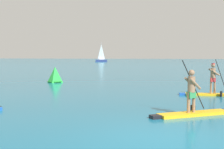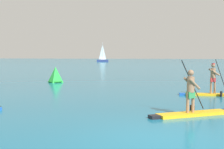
{
  "view_description": "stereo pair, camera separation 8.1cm",
  "coord_description": "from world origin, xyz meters",
  "px_view_note": "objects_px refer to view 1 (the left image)",
  "views": [
    {
      "loc": [
        0.89,
        -7.62,
        2.11
      ],
      "look_at": [
        -4.13,
        8.67,
        1.05
      ],
      "focal_mm": 47.85,
      "sensor_mm": 36.0,
      "label": 1
    },
    {
      "loc": [
        0.97,
        -7.6,
        2.11
      ],
      "look_at": [
        -4.13,
        8.67,
        1.05
      ],
      "focal_mm": 47.85,
      "sensor_mm": 36.0,
      "label": 2
    }
  ],
  "objects_px": {
    "paddleboarder_mid_center": "(194,106)",
    "sailboat_left_horizon": "(101,59)",
    "paddleboarder_far_right": "(212,89)",
    "race_marker_buoy": "(55,75)"
  },
  "relations": [
    {
      "from": "paddleboarder_far_right",
      "to": "sailboat_left_horizon",
      "type": "xyz_separation_m",
      "value": [
        -35.8,
        84.83,
        0.68
      ]
    },
    {
      "from": "paddleboarder_far_right",
      "to": "sailboat_left_horizon",
      "type": "height_order",
      "value": "sailboat_left_horizon"
    },
    {
      "from": "paddleboarder_far_right",
      "to": "race_marker_buoy",
      "type": "distance_m",
      "value": 12.75
    },
    {
      "from": "sailboat_left_horizon",
      "to": "paddleboarder_far_right",
      "type": "bearing_deg",
      "value": -88.12
    },
    {
      "from": "paddleboarder_mid_center",
      "to": "sailboat_left_horizon",
      "type": "distance_m",
      "value": 97.22
    },
    {
      "from": "sailboat_left_horizon",
      "to": "paddleboarder_mid_center",
      "type": "bearing_deg",
      "value": -89.89
    },
    {
      "from": "paddleboarder_far_right",
      "to": "paddleboarder_mid_center",
      "type": "bearing_deg",
      "value": -106.81
    },
    {
      "from": "paddleboarder_mid_center",
      "to": "sailboat_left_horizon",
      "type": "bearing_deg",
      "value": 73.74
    },
    {
      "from": "paddleboarder_mid_center",
      "to": "paddleboarder_far_right",
      "type": "relative_size",
      "value": 0.86
    },
    {
      "from": "paddleboarder_mid_center",
      "to": "race_marker_buoy",
      "type": "height_order",
      "value": "paddleboarder_mid_center"
    }
  ]
}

